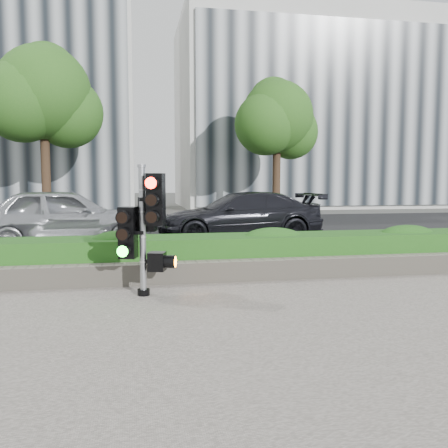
# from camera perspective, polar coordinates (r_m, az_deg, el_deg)

# --- Properties ---
(ground) EXTENTS (120.00, 120.00, 0.00)m
(ground) POSITION_cam_1_polar(r_m,az_deg,el_deg) (6.07, -1.04, -11.00)
(ground) COLOR #51514C
(ground) RESTS_ON ground
(sidewalk) EXTENTS (16.00, 11.00, 0.03)m
(sidewalk) POSITION_cam_1_polar(r_m,az_deg,el_deg) (3.78, 5.74, -21.20)
(sidewalk) COLOR #9E9389
(sidewalk) RESTS_ON ground
(road) EXTENTS (60.00, 13.00, 0.02)m
(road) POSITION_cam_1_polar(r_m,az_deg,el_deg) (15.87, -7.07, -0.89)
(road) COLOR black
(road) RESTS_ON ground
(curb) EXTENTS (60.00, 0.25, 0.12)m
(curb) POSITION_cam_1_polar(r_m,az_deg,el_deg) (9.10, -4.36, -5.13)
(curb) COLOR gray
(curb) RESTS_ON ground
(stone_wall) EXTENTS (12.00, 0.32, 0.34)m
(stone_wall) POSITION_cam_1_polar(r_m,az_deg,el_deg) (7.85, -3.37, -5.76)
(stone_wall) COLOR gray
(stone_wall) RESTS_ON sidewalk
(hedge) EXTENTS (12.00, 1.00, 0.68)m
(hedge) POSITION_cam_1_polar(r_m,az_deg,el_deg) (8.46, -3.93, -3.79)
(hedge) COLOR #388F2C
(hedge) RESTS_ON sidewalk
(building_right) EXTENTS (18.00, 10.00, 12.00)m
(building_right) POSITION_cam_1_polar(r_m,az_deg,el_deg) (33.27, 10.81, 12.60)
(building_right) COLOR #B7B7B2
(building_right) RESTS_ON ground
(tree_left) EXTENTS (4.61, 4.03, 7.34)m
(tree_left) POSITION_cam_1_polar(r_m,az_deg,el_deg) (20.88, -20.93, 14.14)
(tree_left) COLOR black
(tree_left) RESTS_ON ground
(tree_right) EXTENTS (4.10, 3.58, 6.53)m
(tree_right) POSITION_cam_1_polar(r_m,az_deg,el_deg) (22.43, 6.32, 12.36)
(tree_right) COLOR black
(tree_right) RESTS_ON ground
(traffic_signal) EXTENTS (0.70, 0.57, 1.90)m
(traffic_signal) POSITION_cam_1_polar(r_m,az_deg,el_deg) (6.94, -9.51, 0.06)
(traffic_signal) COLOR black
(traffic_signal) RESTS_ON sidewalk
(car_silver) EXTENTS (4.55, 2.10, 1.51)m
(car_silver) POSITION_cam_1_polar(r_m,az_deg,el_deg) (12.69, -18.62, 0.81)
(car_silver) COLOR #AFB1B7
(car_silver) RESTS_ON road
(car_dark) EXTENTS (4.80, 2.23, 1.36)m
(car_dark) POSITION_cam_1_polar(r_m,az_deg,el_deg) (13.42, 1.91, 0.98)
(car_dark) COLOR black
(car_dark) RESTS_ON road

